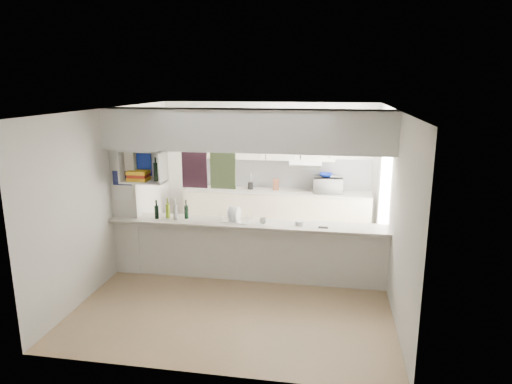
% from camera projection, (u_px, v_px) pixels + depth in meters
% --- Properties ---
extents(floor, '(4.80, 4.80, 0.00)m').
position_uv_depth(floor, '(246.00, 279.00, 7.07)').
color(floor, tan).
rests_on(floor, ground).
extents(ceiling, '(4.80, 4.80, 0.00)m').
position_uv_depth(ceiling, '(246.00, 109.00, 6.46)').
color(ceiling, white).
rests_on(ceiling, wall_back).
extents(wall_back, '(4.20, 0.00, 4.20)m').
position_uv_depth(wall_back, '(269.00, 168.00, 9.07)').
color(wall_back, silver).
rests_on(wall_back, floor).
extents(wall_left, '(0.00, 4.80, 4.80)m').
position_uv_depth(wall_left, '(114.00, 192.00, 7.11)').
color(wall_left, silver).
rests_on(wall_left, floor).
extents(wall_right, '(0.00, 4.80, 4.80)m').
position_uv_depth(wall_right, '(392.00, 204.00, 6.43)').
color(wall_right, silver).
rests_on(wall_right, floor).
extents(servery_partition, '(4.20, 0.50, 2.60)m').
position_uv_depth(servery_partition, '(234.00, 174.00, 6.71)').
color(servery_partition, silver).
rests_on(servery_partition, floor).
extents(cubby_shelf, '(0.65, 0.35, 0.50)m').
position_uv_depth(cubby_shelf, '(143.00, 168.00, 6.86)').
color(cubby_shelf, white).
rests_on(cubby_shelf, bulkhead).
extents(kitchen_run, '(3.60, 0.63, 2.24)m').
position_uv_depth(kitchen_run, '(275.00, 195.00, 8.90)').
color(kitchen_run, beige).
rests_on(kitchen_run, floor).
extents(microwave, '(0.57, 0.41, 0.30)m').
position_uv_depth(microwave, '(328.00, 185.00, 8.66)').
color(microwave, white).
rests_on(microwave, bench_top).
extents(bowl, '(0.27, 0.27, 0.07)m').
position_uv_depth(bowl, '(326.00, 175.00, 8.65)').
color(bowl, '#0D2296').
rests_on(bowl, microwave).
extents(dish_rack, '(0.47, 0.39, 0.23)m').
position_uv_depth(dish_rack, '(237.00, 215.00, 6.91)').
color(dish_rack, silver).
rests_on(dish_rack, breakfast_bar).
extents(cup, '(0.12, 0.12, 0.09)m').
position_uv_depth(cup, '(263.00, 221.00, 6.72)').
color(cup, white).
rests_on(cup, dish_rack).
extents(wine_bottles, '(0.51, 0.14, 0.32)m').
position_uv_depth(wine_bottles, '(172.00, 211.00, 7.01)').
color(wine_bottles, black).
rests_on(wine_bottles, breakfast_bar).
extents(plastic_tubs, '(0.48, 0.17, 0.06)m').
position_uv_depth(plastic_tubs, '(301.00, 223.00, 6.70)').
color(plastic_tubs, silver).
rests_on(plastic_tubs, breakfast_bar).
extents(utensil_jar, '(0.10, 0.10, 0.14)m').
position_uv_depth(utensil_jar, '(250.00, 186.00, 8.95)').
color(utensil_jar, black).
rests_on(utensil_jar, bench_top).
extents(knife_block, '(0.11, 0.09, 0.22)m').
position_uv_depth(knife_block, '(276.00, 184.00, 8.89)').
color(knife_block, brown).
rests_on(knife_block, bench_top).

